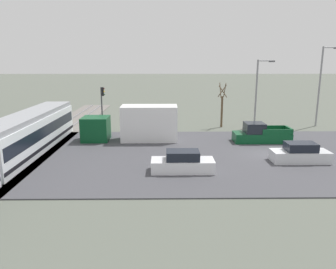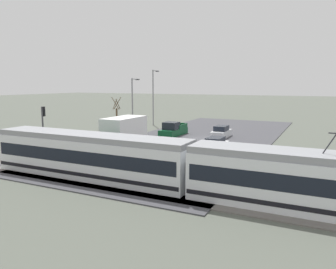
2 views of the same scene
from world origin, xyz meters
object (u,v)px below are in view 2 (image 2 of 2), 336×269
(box_truck, at_px, (117,136))
(pickup_truck, at_px, (173,130))
(street_tree, at_px, (117,118))
(street_lamp_near_crossing, at_px, (133,101))
(street_lamp_mid_block, at_px, (154,94))
(sedan_car_0, at_px, (221,132))
(light_rail_tram, at_px, (192,168))
(sedan_car_1, at_px, (215,146))
(traffic_light_pole, at_px, (43,123))

(box_truck, relative_size, pickup_truck, 1.72)
(box_truck, distance_m, street_tree, 11.43)
(box_truck, bearing_deg, street_lamp_near_crossing, -64.37)
(street_lamp_mid_block, bearing_deg, pickup_truck, 130.89)
(sedan_car_0, xyz_separation_m, street_tree, (13.59, 3.64, 1.64))
(light_rail_tram, height_order, sedan_car_0, light_rail_tram)
(sedan_car_1, height_order, street_tree, street_tree)
(street_lamp_mid_block, bearing_deg, traffic_light_pole, 93.02)
(sedan_car_1, bearing_deg, box_truck, 23.25)
(pickup_truck, xyz_separation_m, street_lamp_mid_block, (7.84, -9.05, 4.44))
(box_truck, xyz_separation_m, street_lamp_mid_block, (7.05, -20.83, 3.59))
(street_lamp_near_crossing, bearing_deg, street_tree, 88.20)
(traffic_light_pole, bearing_deg, box_truck, -143.54)
(pickup_truck, distance_m, street_tree, 7.88)
(sedan_car_0, bearing_deg, pickup_truck, 10.88)
(pickup_truck, bearing_deg, box_truck, 86.20)
(pickup_truck, height_order, street_lamp_mid_block, street_lamp_mid_block)
(traffic_light_pole, relative_size, street_lamp_mid_block, 0.51)
(light_rail_tram, distance_m, sedan_car_1, 12.94)
(light_rail_tram, relative_size, box_truck, 3.56)
(pickup_truck, relative_size, traffic_light_pole, 1.12)
(pickup_truck, xyz_separation_m, street_lamp_near_crossing, (7.20, -1.60, 3.69))
(sedan_car_1, relative_size, street_lamp_mid_block, 0.48)
(light_rail_tram, bearing_deg, street_lamp_mid_block, -57.69)
(pickup_truck, height_order, sedan_car_0, pickup_truck)
(pickup_truck, relative_size, street_lamp_near_crossing, 0.68)
(pickup_truck, height_order, traffic_light_pole, traffic_light_pole)
(traffic_light_pole, bearing_deg, street_lamp_mid_block, -86.98)
(street_lamp_near_crossing, bearing_deg, sedan_car_0, 178.32)
(street_lamp_near_crossing, bearing_deg, box_truck, 115.63)
(light_rail_tram, relative_size, sedan_car_0, 7.49)
(box_truck, xyz_separation_m, street_tree, (6.54, -9.34, 0.71))
(sedan_car_0, bearing_deg, sedan_car_1, 103.03)
(light_rail_tram, height_order, traffic_light_pole, traffic_light_pole)
(street_tree, bearing_deg, sedan_car_0, -165.00)
(street_tree, height_order, street_lamp_mid_block, street_lamp_mid_block)
(street_tree, bearing_deg, box_truck, 125.01)
(sedan_car_0, bearing_deg, street_lamp_near_crossing, -1.68)
(light_rail_tram, bearing_deg, street_lamp_near_crossing, -50.75)
(light_rail_tram, distance_m, traffic_light_pole, 18.01)
(sedan_car_1, relative_size, street_lamp_near_crossing, 0.57)
(box_truck, bearing_deg, street_lamp_mid_block, -71.29)
(sedan_car_1, bearing_deg, pickup_truck, -43.20)
(street_lamp_near_crossing, bearing_deg, street_lamp_mid_block, -85.12)
(street_lamp_mid_block, bearing_deg, light_rail_tram, 122.31)
(light_rail_tram, bearing_deg, pickup_truck, -62.10)
(light_rail_tram, height_order, box_truck, light_rail_tram)
(traffic_light_pole, bearing_deg, street_tree, -86.57)
(box_truck, distance_m, sedan_car_0, 14.80)
(traffic_light_pole, relative_size, street_tree, 0.92)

